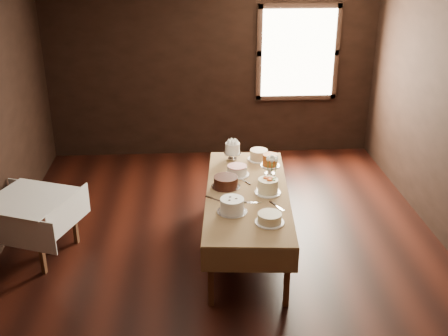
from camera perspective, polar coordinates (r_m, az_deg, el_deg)
floor at (r=6.14m, az=0.12°, el=-8.90°), size 5.00×6.00×0.01m
wall_back at (r=8.38m, az=-1.27°, el=10.57°), size 5.00×0.02×2.80m
window at (r=8.44m, az=7.79°, el=11.84°), size 1.10×0.05×1.30m
display_table at (r=5.94m, az=2.46°, el=-2.94°), size 1.07×2.33×0.70m
side_table at (r=6.21m, az=-19.73°, el=-3.61°), size 1.05×1.05×0.68m
cake_meringue at (r=6.69m, az=0.90°, el=1.72°), size 0.23×0.23×0.23m
cake_speckled at (r=6.71m, az=3.67°, el=1.36°), size 0.28×0.28×0.13m
cake_lattice at (r=6.29m, az=1.38°, el=-0.31°), size 0.32×0.32×0.11m
cake_caramel at (r=6.29m, az=4.84°, el=0.26°), size 0.23×0.23×0.26m
cake_chocolate at (r=5.98m, az=0.19°, el=-1.51°), size 0.32×0.32×0.13m
cake_flowers at (r=5.86m, az=4.63°, el=-1.95°), size 0.30×0.30×0.16m
cake_swirl at (r=5.45m, az=0.85°, el=-4.00°), size 0.30×0.30×0.15m
cake_cream at (r=5.30m, az=4.81°, el=-5.30°), size 0.29×0.29×0.10m
cake_server_a at (r=5.68m, az=3.21°, el=-3.64°), size 0.24×0.05×0.01m
cake_server_b at (r=5.60m, az=5.82°, el=-4.18°), size 0.13×0.22×0.01m
cake_server_c at (r=6.19m, az=1.89°, el=-1.19°), size 0.14×0.22×0.01m
cake_server_e at (r=5.72m, az=-0.65°, el=-3.41°), size 0.20×0.17×0.01m
flower_vase at (r=6.03m, az=5.00°, el=-1.25°), size 0.19×0.19×0.14m
flower_bouquet at (r=5.95m, az=5.06°, el=0.42°), size 0.14×0.14×0.20m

